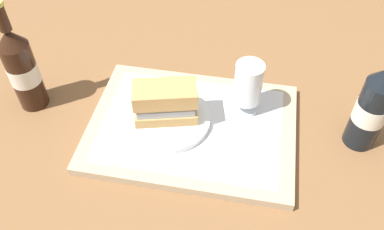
% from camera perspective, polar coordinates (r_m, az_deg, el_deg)
% --- Properties ---
extents(ground_plane, '(3.00, 3.00, 0.00)m').
position_cam_1_polar(ground_plane, '(0.89, -0.00, -2.18)').
color(ground_plane, brown).
extents(tray, '(0.44, 0.32, 0.02)m').
position_cam_1_polar(tray, '(0.88, -0.00, -1.76)').
color(tray, tan).
rests_on(tray, ground_plane).
extents(placemat, '(0.38, 0.27, 0.00)m').
position_cam_1_polar(placemat, '(0.87, -0.00, -1.30)').
color(placemat, silver).
rests_on(placemat, tray).
extents(plate, '(0.19, 0.19, 0.01)m').
position_cam_1_polar(plate, '(0.88, -3.58, -0.40)').
color(plate, white).
rests_on(plate, placemat).
extents(sandwich, '(0.14, 0.09, 0.08)m').
position_cam_1_polar(sandwich, '(0.84, -3.51, 1.90)').
color(sandwich, tan).
rests_on(sandwich, plate).
extents(beer_glass, '(0.06, 0.06, 0.12)m').
position_cam_1_polar(beer_glass, '(0.86, 7.81, 3.97)').
color(beer_glass, silver).
rests_on(beer_glass, placemat).
extents(beer_bottle, '(0.07, 0.07, 0.27)m').
position_cam_1_polar(beer_bottle, '(0.87, 24.04, 1.09)').
color(beer_bottle, black).
rests_on(beer_bottle, ground_plane).
extents(second_bottle, '(0.07, 0.07, 0.27)m').
position_cam_1_polar(second_bottle, '(0.95, -22.75, 6.07)').
color(second_bottle, black).
rests_on(second_bottle, ground_plane).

